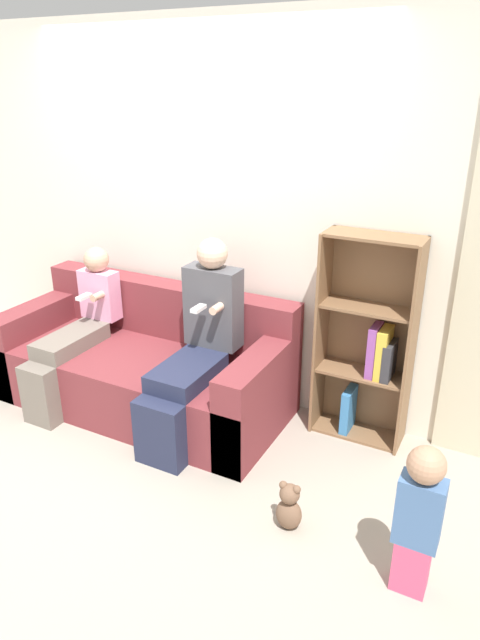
{
  "coord_description": "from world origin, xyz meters",
  "views": [
    {
      "loc": [
        2.03,
        -2.31,
        2.16
      ],
      "look_at": [
        0.51,
        0.6,
        0.77
      ],
      "focal_mm": 32.0,
      "sensor_mm": 36.0,
      "label": 1
    }
  ],
  "objects_px": {
    "adult_seated": "(196,343)",
    "child_seated": "(75,330)",
    "couch": "(145,367)",
    "teddy_bear": "(289,507)",
    "bookshelf": "(368,346)",
    "toddler_standing": "(419,516)"
  },
  "relations": [
    {
      "from": "couch",
      "to": "bookshelf",
      "type": "distance_m",
      "value": 1.56
    },
    {
      "from": "adult_seated",
      "to": "toddler_standing",
      "type": "height_order",
      "value": "adult_seated"
    },
    {
      "from": "adult_seated",
      "to": "child_seated",
      "type": "height_order",
      "value": "adult_seated"
    },
    {
      "from": "couch",
      "to": "child_seated",
      "type": "bearing_deg",
      "value": -161.54
    },
    {
      "from": "adult_seated",
      "to": "teddy_bear",
      "type": "xyz_separation_m",
      "value": [
        0.9,
        -0.57,
        -0.5
      ]
    },
    {
      "from": "child_seated",
      "to": "teddy_bear",
      "type": "xyz_separation_m",
      "value": [
        1.87,
        -0.53,
        -0.4
      ]
    },
    {
      "from": "toddler_standing",
      "to": "adult_seated",
      "type": "bearing_deg",
      "value": 156.58
    },
    {
      "from": "couch",
      "to": "teddy_bear",
      "type": "height_order",
      "value": "couch"
    },
    {
      "from": "child_seated",
      "to": "toddler_standing",
      "type": "bearing_deg",
      "value": -13.87
    },
    {
      "from": "couch",
      "to": "child_seated",
      "type": "distance_m",
      "value": 0.55
    },
    {
      "from": "couch",
      "to": "toddler_standing",
      "type": "distance_m",
      "value": 2.18
    },
    {
      "from": "toddler_standing",
      "to": "teddy_bear",
      "type": "distance_m",
      "value": 0.7
    },
    {
      "from": "bookshelf",
      "to": "teddy_bear",
      "type": "bearing_deg",
      "value": -94.29
    },
    {
      "from": "toddler_standing",
      "to": "teddy_bear",
      "type": "relative_size",
      "value": 2.74
    },
    {
      "from": "adult_seated",
      "to": "teddy_bear",
      "type": "distance_m",
      "value": 1.17
    },
    {
      "from": "adult_seated",
      "to": "child_seated",
      "type": "bearing_deg",
      "value": -177.24
    },
    {
      "from": "adult_seated",
      "to": "toddler_standing",
      "type": "distance_m",
      "value": 1.69
    },
    {
      "from": "adult_seated",
      "to": "couch",
      "type": "bearing_deg",
      "value": 167.81
    },
    {
      "from": "teddy_bear",
      "to": "adult_seated",
      "type": "bearing_deg",
      "value": 147.43
    },
    {
      "from": "child_seated",
      "to": "bookshelf",
      "type": "distance_m",
      "value": 2.01
    },
    {
      "from": "child_seated",
      "to": "teddy_bear",
      "type": "height_order",
      "value": "child_seated"
    },
    {
      "from": "teddy_bear",
      "to": "couch",
      "type": "bearing_deg",
      "value": 154.05
    }
  ]
}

